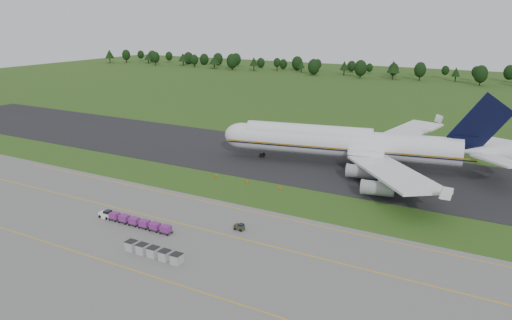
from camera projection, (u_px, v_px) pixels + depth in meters
The scene contains 10 objects.
ground at pixel (246, 191), 112.53m from camera, with size 600.00×600.00×0.00m, color #2B4D17.
apron at pixel (143, 250), 84.10m from camera, with size 300.00×52.00×0.06m, color slate.
taxiway at pixel (298, 161), 135.91m from camera, with size 300.00×40.00×0.08m, color black.
apron_markings at pixel (170, 235), 89.96m from camera, with size 300.00×30.20×0.01m.
tree_line at pixel (439, 72), 293.14m from camera, with size 522.63×22.05×11.44m.
aircraft at pixel (350, 143), 130.45m from camera, with size 74.79×71.31×20.93m.
baggage_train at pixel (133, 221), 94.02m from camera, with size 17.35×1.57×1.51m.
utility_cart at pixel (239, 227), 91.95m from camera, with size 1.87×1.27×1.00m.
uld_row at pixel (153, 252), 81.65m from camera, with size 11.29×1.69×1.67m.
edge_markers at pixel (247, 182), 117.95m from camera, with size 18.04×0.30×0.60m.
Camera 1 is at (54.25, -91.19, 38.20)m, focal length 35.00 mm.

